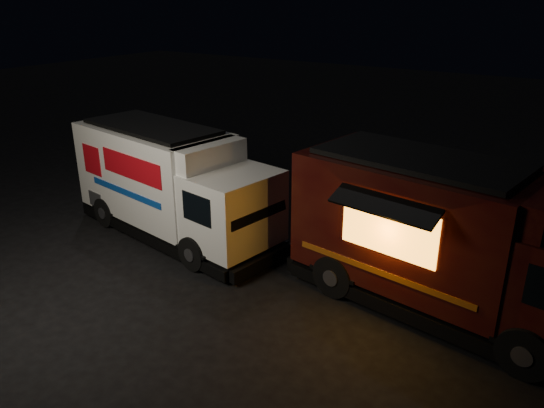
{
  "coord_description": "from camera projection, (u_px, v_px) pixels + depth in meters",
  "views": [
    {
      "loc": [
        8.65,
        -8.87,
        6.52
      ],
      "look_at": [
        1.5,
        2.0,
        1.35
      ],
      "focal_mm": 35.0,
      "sensor_mm": 36.0,
      "label": 1
    }
  ],
  "objects": [
    {
      "name": "ground",
      "position": [
        181.0,
        264.0,
        13.71
      ],
      "size": [
        80.0,
        80.0,
        0.0
      ],
      "primitive_type": "plane",
      "color": "black",
      "rests_on": "ground"
    },
    {
      "name": "white_truck",
      "position": [
        175.0,
        184.0,
        14.84
      ],
      "size": [
        7.14,
        3.37,
        3.11
      ],
      "primitive_type": null,
      "rotation": [
        0.0,
        0.0,
        -0.15
      ],
      "color": "white",
      "rests_on": "ground"
    },
    {
      "name": "red_truck",
      "position": [
        453.0,
        240.0,
        11.19
      ],
      "size": [
        7.48,
        3.66,
        3.34
      ],
      "primitive_type": null,
      "rotation": [
        0.0,
        0.0,
        -0.15
      ],
      "color": "#3E130B",
      "rests_on": "ground"
    }
  ]
}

